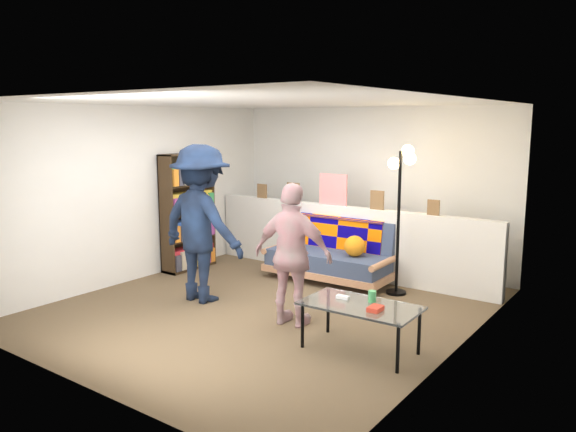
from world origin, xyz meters
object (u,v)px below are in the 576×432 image
object	(u,v)px
person_right	(293,255)
floor_lamp	(402,189)
bookshelf	(188,216)
person_left	(201,224)
futon_sofa	(332,255)
coffee_table	(361,308)

from	to	relation	value
person_right	floor_lamp	bearing A→B (deg)	-112.18
bookshelf	person_left	size ratio (longest dim) A/B	0.90
bookshelf	futon_sofa	bearing A→B (deg)	19.43
coffee_table	futon_sofa	bearing A→B (deg)	127.75
coffee_table	floor_lamp	bearing A→B (deg)	104.44
bookshelf	person_left	xyz separation A→B (m)	(1.24, -0.97, 0.15)
futon_sofa	person_left	world-z (taller)	person_left
futon_sofa	floor_lamp	distance (m)	1.43
coffee_table	person_right	xyz separation A→B (m)	(-0.95, 0.21, 0.34)
futon_sofa	floor_lamp	size ratio (longest dim) A/B	0.94
futon_sofa	coffee_table	size ratio (longest dim) A/B	1.60
coffee_table	floor_lamp	size ratio (longest dim) A/B	0.59
coffee_table	person_right	size ratio (longest dim) A/B	0.72
futon_sofa	coffee_table	xyz separation A→B (m)	(1.52, -1.96, 0.08)
bookshelf	person_right	distance (m)	2.83
futon_sofa	bookshelf	bearing A→B (deg)	-160.57
bookshelf	person_right	xyz separation A→B (m)	(2.64, -1.02, -0.03)
futon_sofa	floor_lamp	bearing A→B (deg)	-2.16
coffee_table	bookshelf	bearing A→B (deg)	161.12
coffee_table	person_left	xyz separation A→B (m)	(-2.35, 0.26, 0.52)
coffee_table	person_right	distance (m)	1.03
bookshelf	person_left	world-z (taller)	person_left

